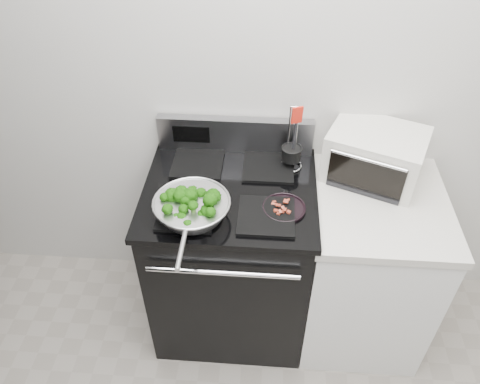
# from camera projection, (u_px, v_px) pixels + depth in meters

# --- Properties ---
(back_wall) EXTENTS (4.00, 0.02, 2.70)m
(back_wall) POSITION_uv_depth(u_px,v_px,m) (302.00, 76.00, 2.09)
(back_wall) COLOR beige
(back_wall) RESTS_ON ground
(gas_range) EXTENTS (0.79, 0.69, 1.13)m
(gas_range) POSITION_uv_depth(u_px,v_px,m) (231.00, 256.00, 2.43)
(gas_range) COLOR black
(gas_range) RESTS_ON floor
(counter) EXTENTS (0.62, 0.68, 0.92)m
(counter) POSITION_uv_depth(u_px,v_px,m) (364.00, 267.00, 2.40)
(counter) COLOR white
(counter) RESTS_ON floor
(skillet) EXTENTS (0.33, 0.52, 0.07)m
(skillet) POSITION_uv_depth(u_px,v_px,m) (192.00, 207.00, 1.95)
(skillet) COLOR silver
(skillet) RESTS_ON gas_range
(broccoli_pile) EXTENTS (0.26, 0.26, 0.09)m
(broccoli_pile) POSITION_uv_depth(u_px,v_px,m) (192.00, 203.00, 1.94)
(broccoli_pile) COLOR black
(broccoli_pile) RESTS_ON skillet
(bacon_plate) EXTENTS (0.19, 0.19, 0.04)m
(bacon_plate) POSITION_uv_depth(u_px,v_px,m) (284.00, 206.00, 2.01)
(bacon_plate) COLOR black
(bacon_plate) RESTS_ON gas_range
(utensil_holder) EXTENTS (0.11, 0.11, 0.34)m
(utensil_holder) POSITION_uv_depth(u_px,v_px,m) (291.00, 156.00, 2.20)
(utensil_holder) COLOR silver
(utensil_holder) RESTS_ON gas_range
(toaster_oven) EXTENTS (0.51, 0.45, 0.24)m
(toaster_oven) POSITION_uv_depth(u_px,v_px,m) (375.00, 155.00, 2.16)
(toaster_oven) COLOR silver
(toaster_oven) RESTS_ON counter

